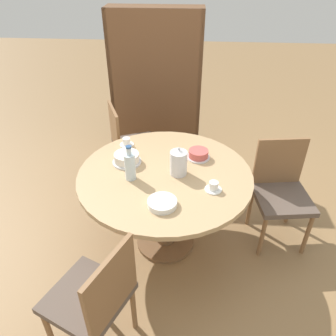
% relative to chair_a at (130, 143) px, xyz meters
% --- Properties ---
extents(ground_plane, '(14.00, 14.00, 0.00)m').
position_rel_chair_a_xyz_m(ground_plane, '(0.42, -0.83, -0.47)').
color(ground_plane, '#937047').
extents(dining_table, '(1.27, 1.27, 0.72)m').
position_rel_chair_a_xyz_m(dining_table, '(0.42, -0.83, 0.11)').
color(dining_table, brown).
rests_on(dining_table, ground_plane).
extents(chair_a, '(0.55, 0.55, 0.86)m').
position_rel_chair_a_xyz_m(chair_a, '(0.00, 0.00, 0.00)').
color(chair_a, olive).
rests_on(chair_a, ground_plane).
extents(chair_b, '(0.55, 0.55, 0.86)m').
position_rel_chair_a_xyz_m(chair_b, '(0.10, -1.71, 0.00)').
color(chair_b, olive).
rests_on(chair_b, ground_plane).
extents(chair_c, '(0.47, 0.47, 0.86)m').
position_rel_chair_a_xyz_m(chair_c, '(1.33, -0.65, 0.00)').
color(chair_c, olive).
rests_on(chair_c, ground_plane).
extents(bookshelf, '(0.96, 0.28, 1.61)m').
position_rel_chair_a_xyz_m(bookshelf, '(0.20, 0.62, 0.28)').
color(bookshelf, brown).
rests_on(bookshelf, ground_plane).
extents(coffee_pot, '(0.12, 0.12, 0.22)m').
position_rel_chair_a_xyz_m(coffee_pot, '(0.51, -0.83, 0.35)').
color(coffee_pot, silver).
rests_on(coffee_pot, dining_table).
extents(water_bottle, '(0.08, 0.08, 0.26)m').
position_rel_chair_a_xyz_m(water_bottle, '(0.18, -0.92, 0.36)').
color(water_bottle, silver).
rests_on(water_bottle, dining_table).
extents(cake_main, '(0.22, 0.22, 0.08)m').
position_rel_chair_a_xyz_m(cake_main, '(0.12, -0.72, 0.29)').
color(cake_main, silver).
rests_on(cake_main, dining_table).
extents(cake_second, '(0.18, 0.18, 0.07)m').
position_rel_chair_a_xyz_m(cake_second, '(0.66, -0.61, 0.28)').
color(cake_second, silver).
rests_on(cake_second, dining_table).
extents(cup_a, '(0.12, 0.12, 0.07)m').
position_rel_chair_a_xyz_m(cup_a, '(0.76, -1.01, 0.28)').
color(cup_a, white).
rests_on(cup_a, dining_table).
extents(cup_b, '(0.12, 0.12, 0.07)m').
position_rel_chair_a_xyz_m(cup_b, '(0.07, -0.46, 0.28)').
color(cup_b, white).
rests_on(cup_b, dining_table).
extents(plate_stack, '(0.19, 0.19, 0.04)m').
position_rel_chair_a_xyz_m(plate_stack, '(0.43, -1.20, 0.27)').
color(plate_stack, white).
rests_on(plate_stack, dining_table).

